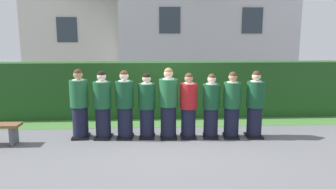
# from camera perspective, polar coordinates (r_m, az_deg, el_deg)

# --- Properties ---
(ground_plane) EXTENTS (60.00, 60.00, 0.00)m
(ground_plane) POSITION_cam_1_polar(r_m,az_deg,el_deg) (7.73, -0.00, -7.68)
(ground_plane) COLOR slate
(student_front_row_0) EXTENTS (0.43, 0.49, 1.65)m
(student_front_row_0) POSITION_cam_1_polar(r_m,az_deg,el_deg) (7.80, -15.56, -1.91)
(student_front_row_0) COLOR black
(student_front_row_0) RESTS_ON ground
(student_front_row_1) EXTENTS (0.42, 0.53, 1.61)m
(student_front_row_1) POSITION_cam_1_polar(r_m,az_deg,el_deg) (7.65, -11.62, -2.13)
(student_front_row_1) COLOR black
(student_front_row_1) RESTS_ON ground
(student_front_row_2) EXTENTS (0.42, 0.48, 1.63)m
(student_front_row_2) POSITION_cam_1_polar(r_m,az_deg,el_deg) (7.57, -7.75, -2.09)
(student_front_row_2) COLOR black
(student_front_row_2) RESTS_ON ground
(student_front_row_3) EXTENTS (0.40, 0.50, 1.55)m
(student_front_row_3) POSITION_cam_1_polar(r_m,az_deg,el_deg) (7.56, -3.80, -2.32)
(student_front_row_3) COLOR black
(student_front_row_3) RESTS_ON ground
(student_front_row_4) EXTENTS (0.44, 0.49, 1.68)m
(student_front_row_4) POSITION_cam_1_polar(r_m,az_deg,el_deg) (7.51, 0.08, -1.88)
(student_front_row_4) COLOR black
(student_front_row_4) RESTS_ON ground
(student_in_red_blazer) EXTENTS (0.41, 0.49, 1.56)m
(student_in_red_blazer) POSITION_cam_1_polar(r_m,az_deg,el_deg) (7.55, 3.69, -2.31)
(student_in_red_blazer) COLOR black
(student_in_red_blazer) RESTS_ON ground
(student_front_row_6) EXTENTS (0.41, 0.51, 1.54)m
(student_front_row_6) POSITION_cam_1_polar(r_m,az_deg,el_deg) (7.63, 7.72, -2.32)
(student_front_row_6) COLOR black
(student_front_row_6) RESTS_ON ground
(student_front_row_7) EXTENTS (0.42, 0.50, 1.59)m
(student_front_row_7) POSITION_cam_1_polar(r_m,az_deg,el_deg) (7.72, 11.36, -2.12)
(student_front_row_7) COLOR black
(student_front_row_7) RESTS_ON ground
(student_front_row_8) EXTENTS (0.42, 0.47, 1.61)m
(student_front_row_8) POSITION_cam_1_polar(r_m,az_deg,el_deg) (7.86, 15.31, -1.99)
(student_front_row_8) COLOR black
(student_front_row_8) RESTS_ON ground
(hedge) EXTENTS (11.26, 0.70, 1.66)m
(hedge) POSITION_cam_1_polar(r_m,az_deg,el_deg) (9.59, -0.73, 0.91)
(hedge) COLOR #214C1E
(hedge) RESTS_ON ground
(school_building_main) EXTENTS (8.13, 4.36, 6.68)m
(school_building_main) POSITION_cam_1_polar(r_m,az_deg,el_deg) (16.95, -10.18, 13.60)
(school_building_main) COLOR beige
(school_building_main) RESTS_ON ground
(school_building_annex) EXTENTS (8.44, 4.20, 7.39)m
(school_building_annex) POSITION_cam_1_polar(r_m,az_deg,el_deg) (16.16, 6.46, 15.15)
(school_building_annex) COLOR silver
(school_building_annex) RESTS_ON ground
(lawn_strip) EXTENTS (11.26, 0.90, 0.01)m
(lawn_strip) POSITION_cam_1_polar(r_m,az_deg,el_deg) (8.99, -0.49, -5.10)
(lawn_strip) COLOR #477A38
(lawn_strip) RESTS_ON ground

